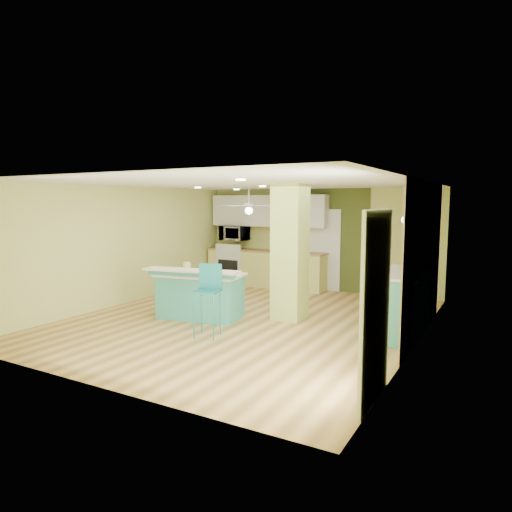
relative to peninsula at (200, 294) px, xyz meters
The scene contains 23 objects.
floor 1.00m from the peninsula, 17.86° to the left, with size 6.00×7.00×0.01m, color olive.
ceiling 2.24m from the peninsula, 17.86° to the left, with size 6.00×7.00×0.01m, color white.
wall_back 3.95m from the peninsula, 77.37° to the left, with size 6.00×0.01×2.50m, color #C7CB6D.
wall_front 3.44m from the peninsula, 75.32° to the right, with size 6.00×0.01×2.50m, color #C7CB6D.
wall_left 2.32m from the peninsula, behind, with size 0.01×7.00×2.50m, color #C7CB6D.
wall_right 3.94m from the peninsula, ahead, with size 0.01×7.00×2.50m, color #C7CB6D.
wood_panel 4.01m from the peninsula, 12.82° to the left, with size 0.02×3.40×2.50m, color #967C55.
olive_accent 3.99m from the peninsula, 74.44° to the left, with size 2.20×0.02×2.50m, color #434E1F.
interior_door 3.92m from the peninsula, 74.33° to the left, with size 0.82×0.05×2.00m, color silver.
french_door 4.36m from the peninsula, 27.97° to the right, with size 0.04×1.08×2.10m, color white.
column 1.87m from the peninsula, 27.31° to the left, with size 0.55×0.55×2.50m, color #B8CB5E.
kitchen_run 3.50m from the peninsula, 97.43° to the left, with size 3.25×0.63×0.94m.
stove 3.74m from the peninsula, 112.06° to the left, with size 0.76×0.66×1.08m.
upper_cabinets 3.92m from the peninsula, 97.19° to the left, with size 3.20×0.34×0.80m, color silver.
microwave 3.85m from the peninsula, 112.00° to the left, with size 0.70×0.48×0.39m, color silver.
ceiling_fan 2.81m from the peninsula, 96.35° to the left, with size 1.41×1.41×0.61m.
pendant_lamp 3.92m from the peninsula, 16.30° to the left, with size 0.14×0.14×0.69m.
wall_decor 4.11m from the peninsula, 15.72° to the left, with size 0.03×0.90×0.70m, color brown.
peninsula is the anchor object (origin of this frame).
bar_stool 1.24m from the peninsula, 46.78° to the right, with size 0.48×0.48×1.18m.
side_counter 3.62m from the peninsula, 11.68° to the left, with size 0.69×1.64×1.05m.
fruit_bowl 3.49m from the peninsula, 87.74° to the left, with size 0.34×0.34×0.08m, color #3B2718.
canister 0.61m from the peninsula, 168.12° to the left, with size 0.14×0.14×0.19m, color gold.
Camera 1 is at (4.19, -7.10, 2.17)m, focal length 32.00 mm.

